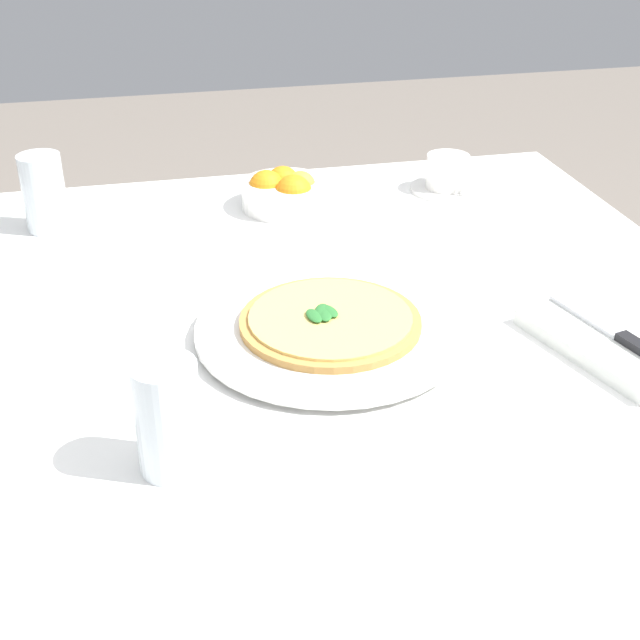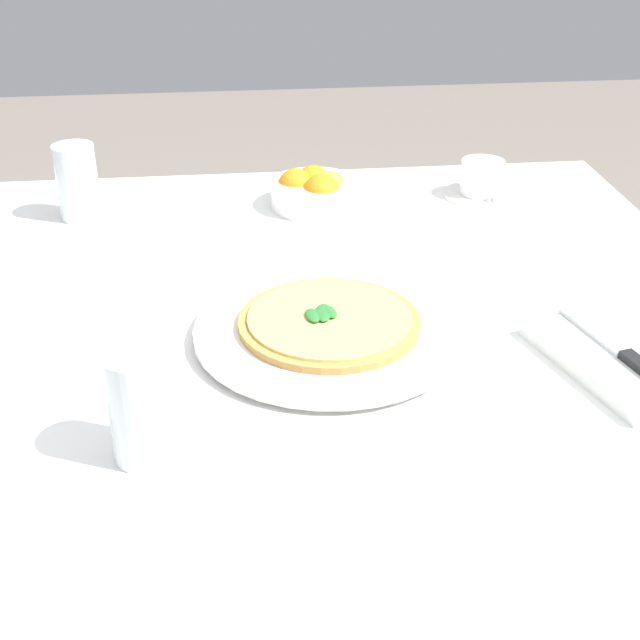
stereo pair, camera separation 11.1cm
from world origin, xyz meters
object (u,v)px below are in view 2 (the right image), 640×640
coffee_cup_near_right (482,181)px  dinner_knife (617,348)px  napkin_folded (617,359)px  citrus_bowl (314,191)px  pizza_plate (329,330)px  water_glass_near_left (78,187)px  water_glass_left_edge (142,412)px  pizza (329,321)px

coffee_cup_near_right → dinner_knife: coffee_cup_near_right is taller
napkin_folded → citrus_bowl: size_ratio=1.65×
napkin_folded → pizza_plate: bearing=56.2°
water_glass_near_left → napkin_folded: (-0.54, -0.70, -0.04)m
coffee_cup_near_right → napkin_folded: (-0.56, -0.01, -0.02)m
water_glass_near_left → napkin_folded: bearing=-127.5°
coffee_cup_near_right → napkin_folded: 0.56m
dinner_knife → citrus_bowl: bearing=15.4°
coffee_cup_near_right → water_glass_near_left: bearing=91.8°
coffee_cup_near_right → citrus_bowl: bearing=93.0°
pizza_plate → water_glass_left_edge: (-0.22, 0.22, 0.04)m
water_glass_left_edge → napkin_folded: size_ratio=0.50×
pizza_plate → coffee_cup_near_right: size_ratio=2.66×
pizza_plate → water_glass_near_left: bearing=40.0°
pizza_plate → water_glass_left_edge: 0.31m
water_glass_left_edge → citrus_bowl: (0.66, -0.24, -0.03)m
citrus_bowl → dinner_knife: bearing=-150.2°
coffee_cup_near_right → dinner_knife: size_ratio=0.67×
pizza_plate → coffee_cup_near_right: coffee_cup_near_right is taller
napkin_folded → dinner_knife: size_ratio=1.28×
pizza_plate → citrus_bowl: bearing=-3.3°
coffee_cup_near_right → water_glass_near_left: 0.69m
pizza_plate → dinner_knife: dinner_knife is taller
pizza_plate → napkin_folded: size_ratio=1.39×
pizza_plate → citrus_bowl: (0.44, -0.03, 0.02)m
water_glass_near_left → citrus_bowl: 0.39m
water_glass_left_edge → dinner_knife: 0.57m
napkin_folded → dinner_knife: dinner_knife is taller
water_glass_left_edge → dinner_knife: bearing=-78.3°
coffee_cup_near_right → napkin_folded: size_ratio=0.52×
napkin_folded → citrus_bowl: citrus_bowl is taller
coffee_cup_near_right → pizza_plate: bearing=144.8°
coffee_cup_near_right → water_glass_left_edge: size_ratio=1.05×
citrus_bowl → water_glass_near_left: bearing=90.9°
pizza → citrus_bowl: citrus_bowl is taller
pizza_plate → water_glass_near_left: water_glass_near_left is taller
pizza_plate → napkin_folded: napkin_folded is taller
water_glass_left_edge → coffee_cup_near_right: bearing=-38.7°
pizza → coffee_cup_near_right: bearing=-35.2°
coffee_cup_near_right → pizza: bearing=144.8°
pizza_plate → water_glass_left_edge: size_ratio=2.80×
water_glass_left_edge → citrus_bowl: 0.70m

